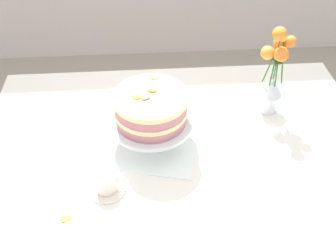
# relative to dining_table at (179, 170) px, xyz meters

# --- Properties ---
(dining_table) EXTENTS (1.40, 1.00, 0.74)m
(dining_table) POSITION_rel_dining_table_xyz_m (0.00, 0.00, 0.00)
(dining_table) COLOR white
(dining_table) RESTS_ON ground
(linen_napkin) EXTENTS (0.39, 0.39, 0.00)m
(linen_napkin) POSITION_rel_dining_table_xyz_m (-0.09, 0.06, 0.09)
(linen_napkin) COLOR white
(linen_napkin) RESTS_ON dining_table
(cake_stand) EXTENTS (0.29, 0.29, 0.10)m
(cake_stand) POSITION_rel_dining_table_xyz_m (-0.09, 0.06, 0.17)
(cake_stand) COLOR silver
(cake_stand) RESTS_ON linen_napkin
(layer_cake) EXTENTS (0.25, 0.25, 0.11)m
(layer_cake) POSITION_rel_dining_table_xyz_m (-0.09, 0.06, 0.24)
(layer_cake) COLOR #CC7A84
(layer_cake) RESTS_ON cake_stand
(flower_vase) EXTENTS (0.11, 0.10, 0.36)m
(flower_vase) POSITION_rel_dining_table_xyz_m (0.36, 0.21, 0.25)
(flower_vase) COLOR silver
(flower_vase) RESTS_ON dining_table
(teacup) EXTENTS (0.12, 0.12, 0.07)m
(teacup) POSITION_rel_dining_table_xyz_m (-0.24, -0.15, 0.12)
(teacup) COLOR silver
(teacup) RESTS_ON dining_table
(loose_petal_0) EXTENTS (0.05, 0.04, 0.00)m
(loose_petal_0) POSITION_rel_dining_table_xyz_m (-0.36, -0.25, 0.09)
(loose_petal_0) COLOR orange
(loose_petal_0) RESTS_ON dining_table
(loose_petal_2) EXTENTS (0.04, 0.04, 0.00)m
(loose_petal_2) POSITION_rel_dining_table_xyz_m (-0.02, 0.29, 0.09)
(loose_petal_2) COLOR pink
(loose_petal_2) RESTS_ON dining_table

